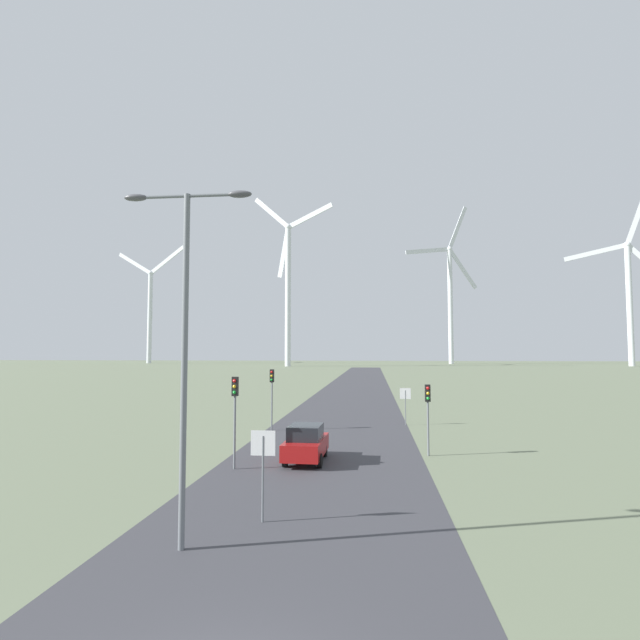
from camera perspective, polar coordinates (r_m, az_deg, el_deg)
road_surface at (r=55.88m, az=3.51°, el=-9.26°), size 10.00×240.00×0.01m
streetlamp at (r=14.66m, az=-15.17°, el=-0.06°), size 3.81×0.32×10.05m
stop_sign_near at (r=16.81m, az=-6.53°, el=-15.37°), size 0.81×0.07×2.91m
stop_sign_far at (r=38.32m, az=9.73°, el=-8.90°), size 0.81×0.07×2.74m
traffic_light_post_near_left at (r=24.05m, az=-9.70°, el=-9.16°), size 0.28×0.33×4.28m
traffic_light_post_near_right at (r=27.31m, az=12.22°, el=-9.30°), size 0.28×0.34×3.73m
traffic_light_post_mid_left at (r=35.32m, az=-5.52°, el=-7.48°), size 0.28×0.34×4.23m
car_approaching at (r=25.59m, az=-1.63°, el=-13.89°), size 1.93×4.16×1.83m
wind_turbine_far_left at (r=256.85m, az=-18.85°, el=1.52°), size 38.50×11.21×56.32m
wind_turbine_left at (r=191.14m, az=-3.67°, el=4.41°), size 32.35×12.12×66.84m
wind_turbine_center at (r=236.64m, az=14.66°, el=3.00°), size 33.86×13.42×73.50m
wind_turbine_right at (r=226.80m, az=31.83°, el=2.96°), size 36.14×11.67×68.57m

